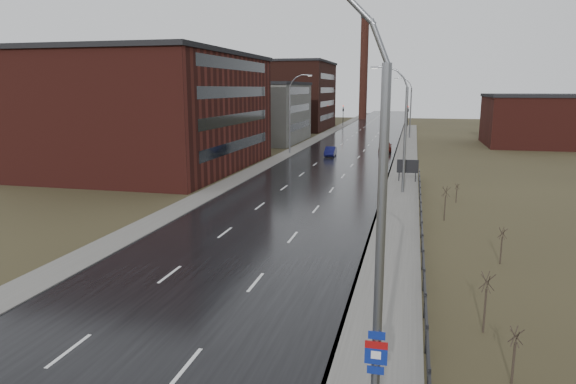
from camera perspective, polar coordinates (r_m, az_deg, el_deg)
The scene contains 24 objects.
road at distance 71.98m, azimuth 6.03°, elevation 3.90°, with size 14.00×300.00×0.06m, color black.
sidewalk_right at distance 46.68m, azimuth 12.34°, elevation -0.33°, with size 3.20×180.00×0.18m, color #595651.
curb_right at distance 46.73m, azimuth 10.48°, elevation -0.24°, with size 0.16×180.00×0.18m, color slate.
sidewalk_left at distance 73.51m, azimuth -0.33°, elevation 4.15°, with size 2.40×260.00×0.12m, color #595651.
warehouse_near at distance 63.57m, azimuth -15.13°, elevation 8.68°, with size 22.44×28.56×13.50m.
warehouse_mid at distance 92.98m, azimuth -3.54°, elevation 8.87°, with size 16.32×20.40×10.50m.
warehouse_far at distance 123.11m, azimuth -1.63°, elevation 10.68°, with size 26.52×24.48×15.50m.
building_right at distance 95.18m, azimuth 26.53°, elevation 7.16°, with size 18.36×16.32×8.50m.
smokestack at distance 161.59m, azimuth 8.42°, elevation 13.49°, with size 2.70×2.70×30.70m.
streetlight_main at distance 13.20m, azimuth 8.89°, elevation -3.37°, with size 3.91×0.29×12.11m.
streetlight_right_mid at distance 46.88m, azimuth 12.55°, elevation 6.82°, with size 3.36×0.28×11.35m.
streetlight_left at distance 74.82m, azimuth 0.41°, elevation 8.72°, with size 3.36×0.28×11.35m.
streetlight_right_far at distance 100.80m, azimuth 13.30°, elevation 9.12°, with size 3.36×0.28×11.35m.
guardrail at distance 30.33m, azimuth 14.73°, elevation -5.59°, with size 0.10×53.05×1.10m.
shrub_b at distance 18.72m, azimuth 23.83°, elevation -16.17°, with size 0.47×0.49×1.94m.
shrub_c at distance 21.73m, azimuth 21.09°, elevation -11.24°, with size 0.58×0.61×2.46m.
shrub_d at distance 30.22m, azimuth 22.64°, elevation -5.44°, with size 0.49×0.51×2.04m.
shrub_e at distance 38.56m, azimuth 17.06°, elevation -1.15°, with size 0.59×0.62×2.50m.
shrub_f at distance 45.04m, azimuth 18.22°, elevation -0.07°, with size 0.39×0.41×1.63m.
billboard at distance 52.94m, azimuth 13.15°, elevation 2.71°, with size 2.13×0.17×2.39m.
traffic_light_left at distance 131.98m, azimuth 6.16°, elevation 9.30°, with size 0.58×2.73×5.30m.
traffic_light_right at distance 130.83m, azimuth 13.21°, elevation 9.05°, with size 0.58×2.73×5.30m.
car_near at distance 72.39m, azimuth 4.74°, elevation 4.47°, with size 1.40×4.01×1.32m, color #0B0C39.
car_far at distance 78.42m, azimuth 10.75°, elevation 4.97°, with size 1.94×4.83×1.64m, color #51130D.
Camera 1 is at (9.48, -10.73, 9.40)m, focal length 32.00 mm.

